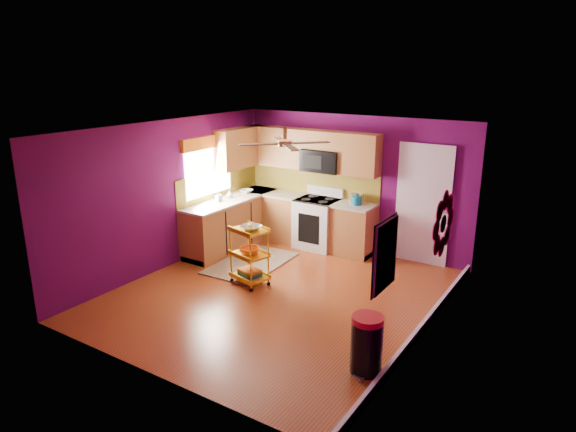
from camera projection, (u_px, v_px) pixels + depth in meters
The scene contains 18 objects.
ground at pixel (278, 294), 7.80m from camera, with size 5.00×5.00×0.00m, color maroon.
room_envelope at pixel (279, 191), 7.32m from camera, with size 4.54×5.04×2.52m.
lower_cabinets at pixel (272, 223), 9.84m from camera, with size 2.81×2.31×0.94m.
electric_range at pixel (318, 223), 9.70m from camera, with size 0.76×0.66×1.13m.
upper_cabinetry at pixel (287, 150), 9.68m from camera, with size 2.80×2.30×1.26m.
left_window at pixel (208, 157), 9.30m from camera, with size 0.08×1.35×1.08m.
panel_door at pixel (423, 206), 8.80m from camera, with size 0.95×0.11×2.15m.
right_wall_art at pixel (420, 236), 5.96m from camera, with size 0.04×2.74×1.04m.
ceiling_fan at pixel (285, 143), 7.31m from camera, with size 1.01×1.01×0.26m.
shag_rug at pixel (251, 263), 9.00m from camera, with size 1.02×1.66×0.02m, color #321E10.
rolling_cart at pixel (250, 253), 8.03m from camera, with size 0.65×0.54×1.02m.
trash_can at pixel (367, 344), 5.76m from camera, with size 0.47×0.47×0.69m.
teal_kettle at pixel (357, 200), 9.18m from camera, with size 0.18×0.18×0.21m.
toaster at pixel (357, 199), 9.26m from camera, with size 0.22×0.15×0.18m, color beige.
soap_bottle_a at pixel (218, 197), 9.37m from camera, with size 0.08×0.08×0.17m, color #EA3F72.
soap_bottle_b at pixel (230, 194), 9.66m from camera, with size 0.12×0.12×0.15m, color white.
counter_dish at pixel (246, 191), 10.05m from camera, with size 0.26×0.26×0.06m, color white.
counter_cup at pixel (219, 198), 9.47m from camera, with size 0.14×0.14×0.11m, color white.
Camera 1 is at (3.99, -5.92, 3.37)m, focal length 32.00 mm.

